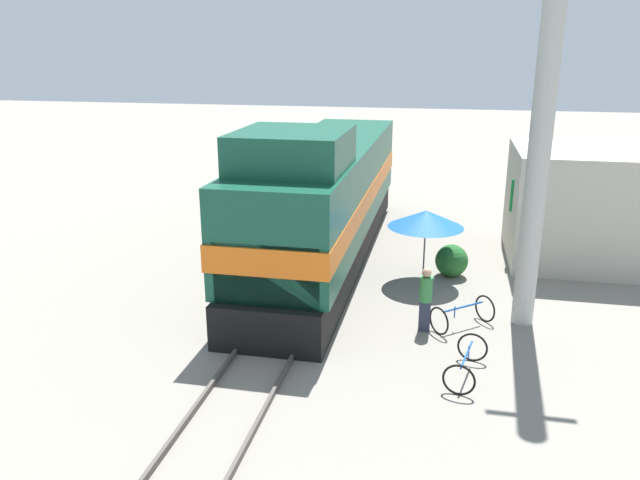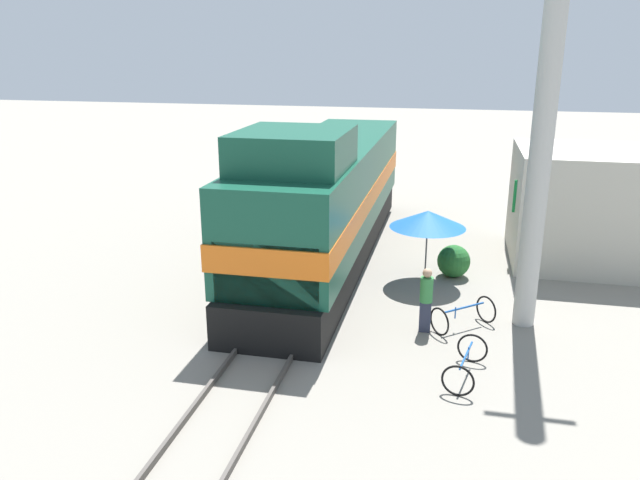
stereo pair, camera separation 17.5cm
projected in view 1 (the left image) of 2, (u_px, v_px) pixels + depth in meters
name	position (u px, v px, depth m)	size (l,w,h in m)	color
ground_plane	(305.00, 291.00, 19.37)	(120.00, 120.00, 0.00)	gray
rail_near	(282.00, 287.00, 19.49)	(0.08, 34.55, 0.15)	#4C4742
rail_far	(327.00, 291.00, 19.20)	(0.08, 34.55, 0.15)	#4C4742
locomotive	(324.00, 200.00, 21.43)	(3.18, 15.53, 5.13)	black
utility_pole	(544.00, 105.00, 15.44)	(1.80, 0.57, 11.70)	#B2B2AD
vendor_umbrella	(426.00, 219.00, 19.55)	(2.39, 2.39, 2.37)	#4C4C4C
billboard_sign	(536.00, 203.00, 21.32)	(1.73, 0.12, 2.92)	#595959
shrub_cluster	(452.00, 261.00, 20.48)	(1.07, 1.07, 1.07)	#236028
person_bystander	(426.00, 297.00, 16.40)	(0.34, 0.34, 1.78)	#2D3347
bicycle	(462.00, 314.00, 16.75)	(1.76, 1.68, 0.76)	black
bicycle_spare	(466.00, 362.00, 14.23)	(1.05, 1.82, 0.73)	black
building_block_distant	(599.00, 206.00, 21.63)	(5.91, 4.72, 3.93)	#B7B2A3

